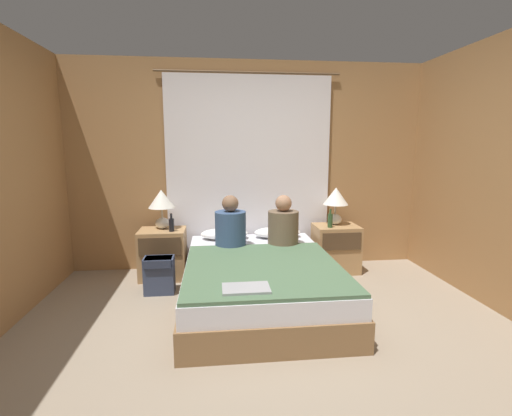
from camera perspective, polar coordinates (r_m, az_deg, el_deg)
name	(u,v)px	position (r m, az deg, el deg)	size (l,w,h in m)	color
ground_plane	(274,352)	(2.95, 2.78, -21.20)	(16.00, 16.00, 0.00)	gray
wall_back	(248,167)	(4.58, -1.16, 6.39)	(4.39, 0.06, 2.50)	#A37547
curtain_panel	(249,173)	(4.52, -1.09, 5.40)	(2.18, 0.03, 2.36)	white
bed	(260,281)	(3.67, 0.54, -11.14)	(1.43, 2.07, 0.43)	olive
nightstand_left	(163,254)	(4.41, -14.13, -6.81)	(0.52, 0.42, 0.56)	#A87F51
nightstand_right	(336,248)	(4.60, 12.16, -6.06)	(0.52, 0.42, 0.56)	#A87F51
lamp_left	(162,202)	(4.35, -14.33, 0.83)	(0.30, 0.30, 0.45)	silver
lamp_right	(336,200)	(4.54, 12.17, 1.28)	(0.30, 0.30, 0.45)	silver
pillow_left	(224,234)	(4.36, -4.88, -3.97)	(0.55, 0.32, 0.12)	white
pillow_right	(277,232)	(4.42, 3.31, -3.77)	(0.55, 0.32, 0.12)	white
blanket_on_bed	(263,267)	(3.33, 1.13, -9.13)	(1.37, 1.45, 0.03)	#4C6B4C
person_left_in_bed	(231,226)	(3.98, -3.94, -2.84)	(0.33, 0.33, 0.56)	#38517A
person_right_in_bed	(283,225)	(4.04, 4.21, -2.70)	(0.33, 0.33, 0.56)	brown
beer_bottle_on_left_stand	(171,224)	(4.22, -12.88, -2.48)	(0.06, 0.06, 0.20)	black
beer_bottle_on_right_stand	(330,220)	(4.40, 11.34, -1.85)	(0.06, 0.06, 0.22)	#2D4C28
laptop_on_bed	(246,288)	(2.81, -1.55, -12.24)	(0.35, 0.22, 0.02)	#9EA0A5
backpack_on_floor	(159,273)	(3.99, -14.66, -9.65)	(0.30, 0.22, 0.38)	#333D56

